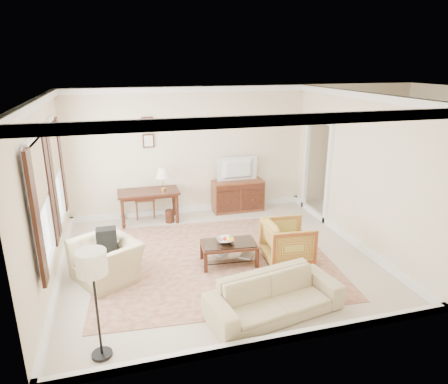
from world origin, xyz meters
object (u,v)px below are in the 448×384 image
tv (238,162)px  writing_desk (149,196)px  coffee_table (229,248)px  club_armchair (106,254)px  sideboard (238,196)px  striped_armchair (288,240)px  sofa (275,290)px

tv → writing_desk: bearing=4.0°
coffee_table → tv: bearing=69.2°
coffee_table → club_armchair: size_ratio=0.98×
writing_desk → sideboard: (2.11, 0.17, -0.24)m
sideboard → coffee_table: (-0.95, -2.50, -0.06)m
striped_armchair → tv: bearing=6.2°
sideboard → coffee_table: sideboard is taller
writing_desk → coffee_table: bearing=-63.6°
sofa → writing_desk: bearing=98.6°
striped_armchair → sofa: striped_armchair is taller
tv → sofa: (-0.74, -4.08, -0.82)m
tv → striped_armchair: bearing=91.9°
coffee_table → sofa: 1.61m
writing_desk → coffee_table: (1.16, -2.34, -0.30)m
sideboard → coffee_table: size_ratio=1.20×
coffee_table → club_armchair: bearing=178.8°
coffee_table → striped_armchair: 1.06m
sideboard → tv: size_ratio=1.31×
striped_armchair → club_armchair: size_ratio=0.80×
writing_desk → sofa: (1.37, -3.93, -0.23)m
tv → sofa: tv is taller
striped_armchair → club_armchair: (-3.10, 0.22, 0.04)m
club_armchair → sofa: size_ratio=0.53×
sideboard → sofa: (-0.74, -4.10, 0.00)m
coffee_table → writing_desk: bearing=116.4°
writing_desk → striped_armchair: striped_armchair is taller
sideboard → sofa: sofa is taller
sideboard → striped_armchair: bearing=-88.1°
writing_desk → club_armchair: size_ratio=1.29×
club_armchair → writing_desk: bearing=128.8°
tv → sideboard: bearing=-90.0°
tv → club_armchair: tv is taller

